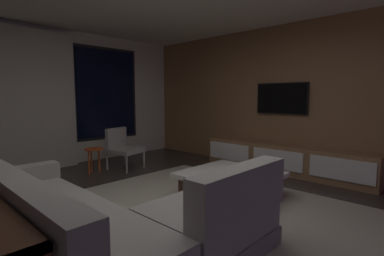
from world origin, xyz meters
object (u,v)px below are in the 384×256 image
Objects in this scene: accent_chair_near_window at (122,146)px; mounted_tv at (281,98)px; coffee_table at (230,185)px; side_stool at (94,153)px; book_stack_on_coffee_table at (246,170)px; media_console at (285,160)px; sectional_couch at (99,225)px.

mounted_tv is at bearing -48.68° from accent_chair_near_window.
side_stool reaches higher than coffee_table.
book_stack_on_coffee_table is 0.28× the size of mounted_tv.
book_stack_on_coffee_table is at bearing -172.02° from media_console.
book_stack_on_coffee_table is 1.66m from media_console.
accent_chair_near_window is at bearing 91.48° from coffee_table.
book_stack_on_coffee_table is 0.35× the size of accent_chair_near_window.
coffee_table is 2.52m from accent_chair_near_window.
media_console is at bearing -53.70° from accent_chair_near_window.
coffee_table is (1.97, 0.06, -0.10)m from sectional_couch.
mounted_tv is at bearing 4.62° from sectional_couch.
sectional_couch is 3.71m from media_console.
mounted_tv is (2.55, -2.31, 0.98)m from side_stool.
sectional_couch reaches higher than accent_chair_near_window.
mounted_tv is (1.82, 0.43, 0.94)m from book_stack_on_coffee_table.
media_console is (3.71, 0.12, -0.04)m from sectional_couch.
sectional_couch is 0.81× the size of media_console.
accent_chair_near_window reaches higher than book_stack_on_coffee_table.
coffee_table is 2.52× the size of side_stool.
side_stool is at bearing 103.82° from coffee_table.
mounted_tv is (1.99, -2.26, 0.92)m from accent_chair_near_window.
media_console is at bearing 1.77° from coffee_table.
book_stack_on_coffee_table is 2.84m from side_stool.
coffee_table is at bearing -172.53° from mounted_tv.
sectional_couch is 2.52× the size of mounted_tv.
accent_chair_near_window is (-0.17, 2.69, 0.02)m from book_stack_on_coffee_table.
mounted_tv reaches higher than book_stack_on_coffee_table.
accent_chair_near_window is at bearing 126.30° from media_console.
media_console reaches higher than side_stool.
accent_chair_near_window reaches higher than coffee_table.
sectional_couch is 2.16× the size of coffee_table.
mounted_tv is at bearing 47.59° from media_console.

